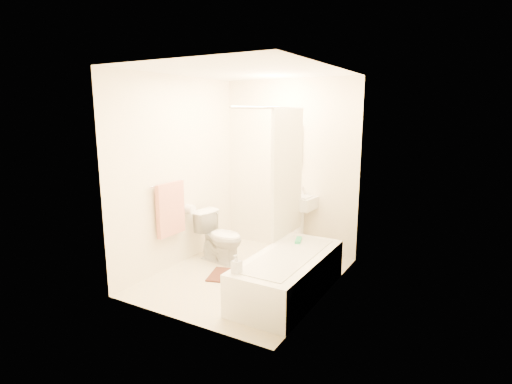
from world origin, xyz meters
The scene contains 17 objects.
floor centered at (0.00, 0.00, 0.00)m, with size 2.40×2.40×0.00m, color beige.
ceiling centered at (0.00, 0.00, 2.40)m, with size 2.40×2.40×0.00m, color white.
wall_back centered at (0.00, 1.20, 1.20)m, with size 2.00×0.02×2.40m, color beige.
wall_left centered at (-1.00, 0.00, 1.20)m, with size 0.02×2.40×2.40m, color beige.
wall_right centered at (1.00, 0.00, 1.20)m, with size 0.02×2.40×2.40m, color beige.
mirror centered at (0.00, 1.18, 1.50)m, with size 0.40×0.03×0.55m, color white.
curtain_rod centered at (0.30, 0.10, 2.00)m, with size 0.03×0.03×1.70m, color silver.
shower_curtain centered at (0.30, 0.50, 1.22)m, with size 0.04×0.80×1.55m, color silver.
towel_bar centered at (-0.96, -0.25, 1.10)m, with size 0.02×0.02×0.60m, color silver.
towel centered at (-0.93, -0.25, 0.78)m, with size 0.06×0.45×0.66m, color #CC7266.
toilet_paper centered at (-0.93, 0.12, 0.70)m, with size 0.12×0.12×0.11m, color white.
toilet centered at (-0.56, 0.28, 0.33)m, with size 0.38×0.67×0.66m, color white.
sink centered at (0.22, 1.06, 0.45)m, with size 0.46×0.36×0.89m, color white, non-canonical shape.
bathtub centered at (0.66, -0.19, 0.22)m, with size 0.69×1.58×0.44m, color white, non-canonical shape.
bath_mat centered at (-0.13, -0.08, 0.01)m, with size 0.57×0.43×0.02m, color #4B2A1D.
soap_bottle centered at (0.41, -0.85, 0.53)m, with size 0.08×0.08×0.18m, color silver.
scrub_brush centered at (0.56, 0.29, 0.46)m, with size 0.06×0.21×0.04m, color #2CAF67.
Camera 1 is at (2.36, -3.88, 1.96)m, focal length 28.00 mm.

